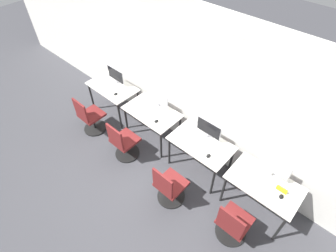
{
  "coord_description": "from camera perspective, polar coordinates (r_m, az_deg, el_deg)",
  "views": [
    {
      "loc": [
        2.11,
        -2.22,
        4.13
      ],
      "look_at": [
        0.0,
        0.13,
        0.89
      ],
      "focal_mm": 28.0,
      "sensor_mm": 36.0,
      "label": 1
    }
  ],
  "objects": [
    {
      "name": "keyboard_far_left",
      "position": [
        5.69,
        -13.0,
        7.99
      ],
      "size": [
        0.38,
        0.13,
        0.02
      ],
      "color": "silver",
      "rests_on": "desk_far_left"
    },
    {
      "name": "ground_plane",
      "position": [
        5.14,
        -0.97,
        -7.75
      ],
      "size": [
        20.0,
        20.0,
        0.0
      ],
      "primitive_type": "plane",
      "color": "#3D3D42"
    },
    {
      "name": "monitor_right",
      "position": [
        4.46,
        8.82,
        -0.74
      ],
      "size": [
        0.48,
        0.18,
        0.37
      ],
      "color": "#B2B2B7",
      "rests_on": "desk_right"
    },
    {
      "name": "placard_far_right",
      "position": [
        4.22,
        23.51,
        -12.57
      ],
      "size": [
        0.16,
        0.03,
        0.08
      ],
      "color": "yellow",
      "rests_on": "desk_far_right"
    },
    {
      "name": "wall_back",
      "position": [
        4.57,
        5.46,
        8.75
      ],
      "size": [
        12.0,
        0.05,
        2.8
      ],
      "color": "silver",
      "rests_on": "ground_plane"
    },
    {
      "name": "monitor_left",
      "position": [
        4.99,
        -2.14,
        5.93
      ],
      "size": [
        0.48,
        0.18,
        0.37
      ],
      "color": "#B2B2B7",
      "rests_on": "desk_left"
    },
    {
      "name": "mouse_right",
      "position": [
        4.32,
        8.79,
        -6.42
      ],
      "size": [
        0.06,
        0.09,
        0.03
      ],
      "color": "black",
      "rests_on": "desk_right"
    },
    {
      "name": "office_chair_right",
      "position": [
        4.4,
        0.24,
        -13.28
      ],
      "size": [
        0.48,
        0.48,
        0.88
      ],
      "color": "black",
      "rests_on": "ground_plane"
    },
    {
      "name": "office_chair_far_right",
      "position": [
        4.22,
        13.81,
        -20.16
      ],
      "size": [
        0.48,
        0.48,
        0.88
      ],
      "color": "black",
      "rests_on": "ground_plane"
    },
    {
      "name": "desk_far_right",
      "position": [
        4.32,
        20.05,
        -12.22
      ],
      "size": [
        1.07,
        0.65,
        0.74
      ],
      "color": "silver",
      "rests_on": "ground_plane"
    },
    {
      "name": "desk_far_left",
      "position": [
        5.8,
        -11.93,
        7.77
      ],
      "size": [
        1.07,
        0.65,
        0.74
      ],
      "color": "silver",
      "rests_on": "ground_plane"
    },
    {
      "name": "monitor_far_right",
      "position": [
        4.21,
        22.16,
        -8.41
      ],
      "size": [
        0.48,
        0.18,
        0.37
      ],
      "color": "#B2B2B7",
      "rests_on": "desk_far_right"
    },
    {
      "name": "monitor_far_left",
      "position": [
        5.7,
        -11.3,
        10.68
      ],
      "size": [
        0.48,
        0.18,
        0.37
      ],
      "color": "#B2B2B7",
      "rests_on": "desk_far_left"
    },
    {
      "name": "office_chair_far_left",
      "position": [
        5.67,
        -16.58,
        1.67
      ],
      "size": [
        0.48,
        0.48,
        0.88
      ],
      "color": "black",
      "rests_on": "ground_plane"
    },
    {
      "name": "keyboard_left",
      "position": [
        4.94,
        -4.72,
        2.45
      ],
      "size": [
        0.38,
        0.13,
        0.02
      ],
      "color": "silver",
      "rests_on": "desk_left"
    },
    {
      "name": "mouse_far_left",
      "position": [
        5.5,
        -11.34,
        6.86
      ],
      "size": [
        0.06,
        0.09,
        0.03
      ],
      "color": "black",
      "rests_on": "desk_far_left"
    },
    {
      "name": "office_chair_left",
      "position": [
        5.03,
        -9.68,
        -3.77
      ],
      "size": [
        0.48,
        0.48,
        0.88
      ],
      "color": "black",
      "rests_on": "ground_plane"
    },
    {
      "name": "keyboard_right",
      "position": [
        4.41,
        6.1,
        -4.67
      ],
      "size": [
        0.38,
        0.13,
        0.02
      ],
      "color": "silver",
      "rests_on": "desk_right"
    },
    {
      "name": "keyboard_far_right",
      "position": [
        4.19,
        19.84,
        -12.28
      ],
      "size": [
        0.38,
        0.13,
        0.02
      ],
      "color": "silver",
      "rests_on": "desk_far_right"
    },
    {
      "name": "desk_left",
      "position": [
        5.08,
        -3.49,
        2.46
      ],
      "size": [
        1.07,
        0.65,
        0.74
      ],
      "color": "silver",
      "rests_on": "ground_plane"
    },
    {
      "name": "mouse_far_right",
      "position": [
        4.18,
        23.44,
        -13.91
      ],
      "size": [
        0.06,
        0.09,
        0.03
      ],
      "color": "black",
      "rests_on": "desk_far_right"
    },
    {
      "name": "mouse_left",
      "position": [
        4.8,
        -2.55,
        1.08
      ],
      "size": [
        0.06,
        0.09,
        0.03
      ],
      "color": "black",
      "rests_on": "desk_left"
    },
    {
      "name": "desk_right",
      "position": [
        4.57,
        7.17,
        -4.37
      ],
      "size": [
        1.07,
        0.65,
        0.74
      ],
      "color": "silver",
      "rests_on": "ground_plane"
    }
  ]
}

